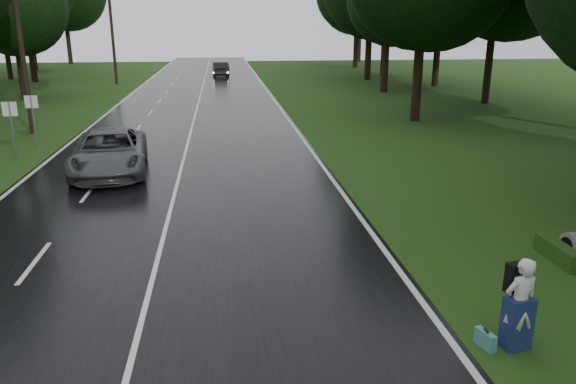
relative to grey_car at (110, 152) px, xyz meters
name	(u,v)px	position (x,y,z in m)	size (l,w,h in m)	color
ground	(149,295)	(2.71, -10.59, -0.87)	(160.00, 160.00, 0.00)	#224213
road	(192,129)	(2.71, 9.41, -0.85)	(12.00, 140.00, 0.04)	black
lane_center	(192,128)	(2.71, 9.41, -0.83)	(0.12, 140.00, 0.01)	silver
grey_car	(110,152)	(0.00, 0.00, 0.00)	(2.75, 5.97, 1.66)	#4A4D4E
far_car	(221,69)	(4.46, 41.77, -0.04)	(1.67, 4.80, 1.58)	black
hitchhiker	(519,306)	(9.61, -13.44, -0.05)	(0.70, 0.65, 1.77)	silver
suitcase	(485,339)	(9.06, -13.41, -0.71)	(0.13, 0.46, 0.33)	teal
utility_pole_mid	(33,133)	(-5.79, 9.11, -0.87)	(1.80, 0.28, 9.20)	black
utility_pole_far	(117,84)	(-5.79, 34.77, -0.87)	(1.80, 0.28, 10.15)	black
road_sign_a	(17,160)	(-4.49, 2.73, -0.87)	(0.61, 0.10, 2.54)	white
road_sign_b	(37,147)	(-4.49, 5.51, -0.87)	(0.59, 0.10, 2.46)	white
tree_left_e	(25,100)	(-10.87, 23.63, -0.87)	(8.06, 8.06, 12.60)	black
tree_left_f	(35,82)	(-14.53, 38.07, -0.87)	(10.57, 10.57, 16.52)	black
tree_right_d	(414,121)	(16.19, 10.53, -0.87)	(10.00, 10.00, 15.63)	black
tree_right_e	(384,92)	(18.56, 25.21, -0.87)	(9.12, 9.12, 14.25)	black
tree_right_f	(367,80)	(20.04, 36.36, -0.87)	(10.51, 10.51, 16.42)	black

